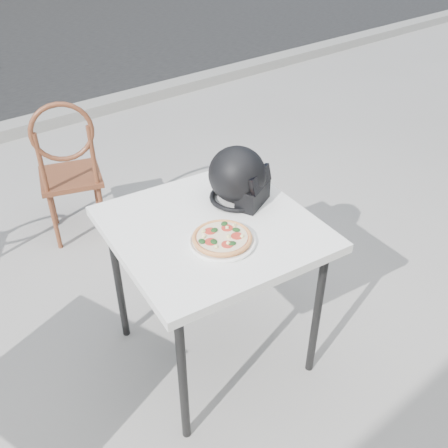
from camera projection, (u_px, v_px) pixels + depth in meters
ground at (180, 299)px, 3.07m from camera, size 80.00×80.00×0.00m
curb at (9, 130)px, 4.95m from camera, size 30.00×0.25×0.12m
cafe_table_main at (213, 238)px, 2.30m from camera, size 0.99×0.99×0.84m
plate at (222, 241)px, 2.14m from camera, size 0.37×0.37×0.02m
pizza at (222, 237)px, 2.13m from camera, size 0.34×0.34×0.03m
helmet at (239, 178)px, 2.36m from camera, size 0.36×0.36×0.28m
cafe_chair_main at (68, 165)px, 3.27m from camera, size 0.51×0.51×1.05m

